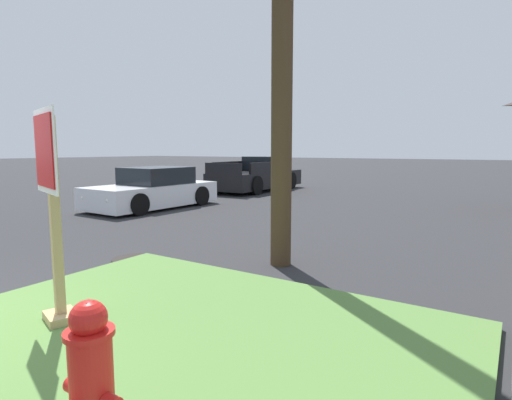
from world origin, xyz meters
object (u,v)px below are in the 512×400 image
fire_hydrant (92,396)px  manhole_cover (134,259)px  pickup_truck_black (258,176)px  parked_sedan_white (153,190)px  stop_sign (53,218)px

fire_hydrant → manhole_cover: (-3.48, 3.25, -0.53)m
fire_hydrant → pickup_truck_black: (-7.89, 13.99, 0.07)m
manhole_cover → parked_sedan_white: (-4.25, 4.45, 0.53)m
manhole_cover → parked_sedan_white: size_ratio=0.17×
fire_hydrant → manhole_cover: size_ratio=1.39×
fire_hydrant → parked_sedan_white: (-7.73, 7.70, 0.00)m
fire_hydrant → pickup_truck_black: 16.06m
stop_sign → pickup_truck_black: (-5.85, 12.93, -0.52)m
manhole_cover → pickup_truck_black: pickup_truck_black is taller
fire_hydrant → pickup_truck_black: size_ratio=0.19×
fire_hydrant → manhole_cover: bearing=137.0°
fire_hydrant → stop_sign: 2.37m
stop_sign → manhole_cover: 2.86m
parked_sedan_white → manhole_cover: bearing=-46.3°
fire_hydrant → pickup_truck_black: pickup_truck_black is taller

